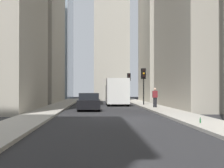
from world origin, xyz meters
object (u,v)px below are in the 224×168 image
object	(u,v)px
traffic_light_midblock	(144,78)
discarded_bottle	(200,121)
traffic_light_far_junction	(129,80)
sedan_black	(89,102)
delivery_truck	(117,92)
pedestrian	(155,97)

from	to	relation	value
traffic_light_midblock	discarded_bottle	world-z (taller)	traffic_light_midblock
traffic_light_midblock	traffic_light_far_junction	bearing A→B (deg)	0.68
sedan_black	discarded_bottle	bearing A→B (deg)	-158.35
delivery_truck	pedestrian	world-z (taller)	delivery_truck
pedestrian	traffic_light_midblock	bearing A→B (deg)	2.05
delivery_truck	traffic_light_far_junction	bearing A→B (deg)	-9.93
delivery_truck	traffic_light_midblock	size ratio (longest dim) A/B	1.72
delivery_truck	pedestrian	size ratio (longest dim) A/B	3.78
pedestrian	discarded_bottle	size ratio (longest dim) A/B	6.33
traffic_light_far_junction	discarded_bottle	distance (m)	38.21
delivery_truck	traffic_light_midblock	xyz separation A→B (m)	(-1.28, -2.70, 1.44)
delivery_truck	sedan_black	size ratio (longest dim) A/B	1.50
sedan_black	traffic_light_far_junction	world-z (taller)	traffic_light_far_junction
delivery_truck	traffic_light_midblock	world-z (taller)	traffic_light_midblock
delivery_truck	traffic_light_far_junction	size ratio (longest dim) A/B	1.65
sedan_black	pedestrian	world-z (taller)	pedestrian
traffic_light_far_junction	pedestrian	xyz separation A→B (m)	(-21.96, -0.41, -1.94)
sedan_black	pedestrian	size ratio (longest dim) A/B	2.51
delivery_truck	discarded_bottle	world-z (taller)	delivery_truck
pedestrian	discarded_bottle	distance (m)	16.17
sedan_black	traffic_light_midblock	distance (m)	10.68
delivery_truck	traffic_light_far_junction	xyz separation A→B (m)	(14.39, -2.52, 1.55)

